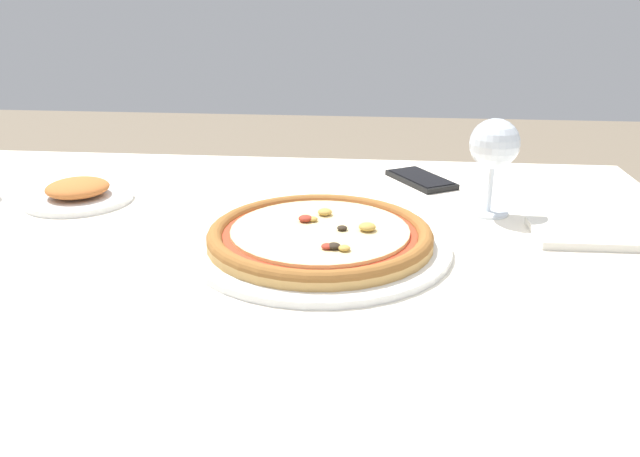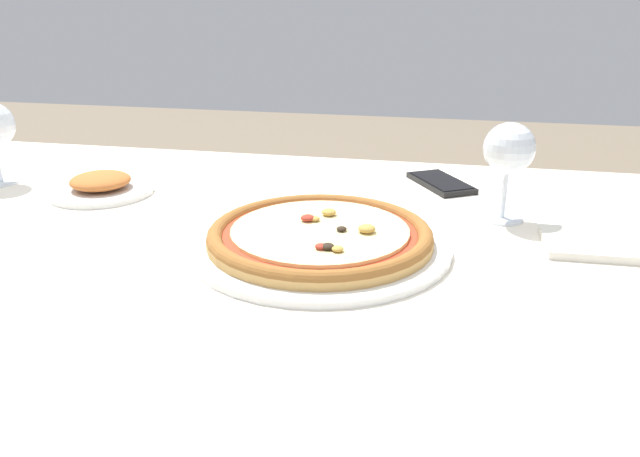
{
  "view_description": "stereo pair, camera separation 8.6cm",
  "coord_description": "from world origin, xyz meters",
  "views": [
    {
      "loc": [
        0.26,
        -0.81,
        1.09
      ],
      "look_at": [
        0.18,
        -0.01,
        0.79
      ],
      "focal_mm": 35.0,
      "sensor_mm": 36.0,
      "label": 1
    },
    {
      "loc": [
        0.35,
        -0.8,
        1.09
      ],
      "look_at": [
        0.18,
        -0.01,
        0.79
      ],
      "focal_mm": 35.0,
      "sensor_mm": 36.0,
      "label": 2
    }
  ],
  "objects": [
    {
      "name": "side_plate",
      "position": [
        -0.25,
        0.16,
        0.77
      ],
      "size": [
        0.18,
        0.18,
        0.04
      ],
      "color": "white",
      "rests_on": "dining_table"
    },
    {
      "name": "dining_table",
      "position": [
        0.0,
        0.0,
        0.67
      ],
      "size": [
        1.5,
        0.98,
        0.76
      ],
      "color": "brown",
      "rests_on": "ground_plane"
    },
    {
      "name": "cell_phone",
      "position": [
        0.34,
        0.33,
        0.76
      ],
      "size": [
        0.13,
        0.16,
        0.01
      ],
      "color": "black",
      "rests_on": "dining_table"
    },
    {
      "name": "napkin_folded",
      "position": [
        0.56,
        0.07,
        0.76
      ],
      "size": [
        0.15,
        0.11,
        0.01
      ],
      "color": "silver",
      "rests_on": "dining_table"
    },
    {
      "name": "pizza_plate",
      "position": [
        0.18,
        -0.01,
        0.77
      ],
      "size": [
        0.37,
        0.37,
        0.04
      ],
      "color": "white",
      "rests_on": "dining_table"
    },
    {
      "name": "wine_glass_far_right",
      "position": [
        0.44,
        0.17,
        0.87
      ],
      "size": [
        0.08,
        0.08,
        0.15
      ],
      "color": "silver",
      "rests_on": "dining_table"
    }
  ]
}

